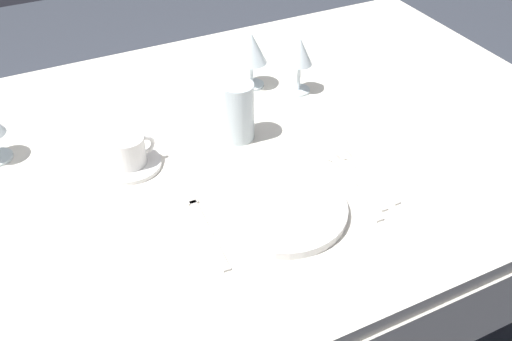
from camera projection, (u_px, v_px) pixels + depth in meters
name	position (u px, v px, depth m)	size (l,w,h in m)	color
ground_plane	(227.00, 341.00, 1.76)	(6.00, 6.00, 0.00)	#383D47
dining_table	(218.00, 176.00, 1.35)	(1.80, 1.11, 0.74)	silver
dinner_plate	(283.00, 209.00, 1.12)	(0.25, 0.25, 0.02)	white
fork_outer	(204.00, 225.00, 1.10)	(0.03, 0.23, 0.00)	beige
dinner_knife	(349.00, 187.00, 1.18)	(0.02, 0.23, 0.00)	beige
spoon_soup	(348.00, 172.00, 1.22)	(0.03, 0.21, 0.01)	beige
spoon_dessert	(360.00, 169.00, 1.23)	(0.03, 0.21, 0.01)	beige
saucer_left	(131.00, 164.00, 1.24)	(0.13, 0.13, 0.01)	white
coffee_cup_left	(129.00, 150.00, 1.22)	(0.10, 0.07, 0.07)	white
wine_glass_left	(252.00, 50.00, 1.45)	(0.08, 0.08, 0.15)	silver
wine_glass_right	(300.00, 55.00, 1.43)	(0.06, 0.06, 0.15)	silver
drink_tumbler	(238.00, 115.00, 1.29)	(0.07, 0.07, 0.14)	silver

